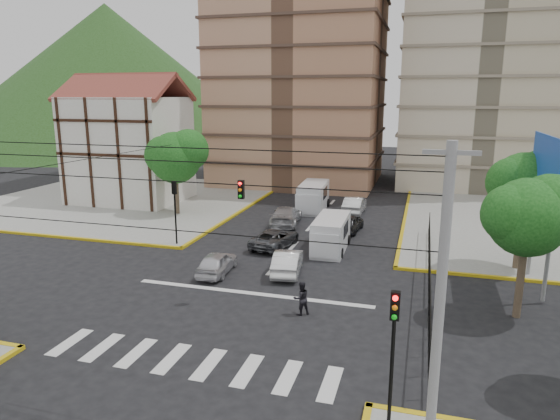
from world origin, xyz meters
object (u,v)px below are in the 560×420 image
at_px(traffic_light_se, 393,336).
at_px(car_silver_front_left, 217,263).
at_px(van_left_lane, 313,198).
at_px(pedestrian_crosswalk, 301,298).
at_px(traffic_light_nw, 175,202).
at_px(car_white_front_right, 288,261).
at_px(van_right_lane, 330,235).

height_order(traffic_light_se, car_silver_front_left, traffic_light_se).
height_order(traffic_light_se, van_left_lane, traffic_light_se).
bearing_deg(pedestrian_crosswalk, traffic_light_nw, -75.45).
distance_m(car_white_front_right, pedestrian_crosswalk, 5.73).
relative_size(van_right_lane, car_white_front_right, 1.19).
distance_m(van_left_lane, car_white_front_right, 16.29).
bearing_deg(van_right_lane, traffic_light_nw, -171.73).
distance_m(traffic_light_nw, van_right_lane, 10.80).
relative_size(traffic_light_se, van_right_lane, 0.87).
height_order(car_silver_front_left, pedestrian_crosswalk, pedestrian_crosswalk).
bearing_deg(traffic_light_nw, traffic_light_se, -45.00).
relative_size(traffic_light_nw, van_left_lane, 0.79).
height_order(van_left_lane, pedestrian_crosswalk, van_left_lane).
xyz_separation_m(van_left_lane, car_white_front_right, (2.11, -16.14, -0.50)).
bearing_deg(van_left_lane, car_silver_front_left, -99.14).
bearing_deg(traffic_light_se, car_white_front_right, 118.38).
relative_size(car_silver_front_left, pedestrian_crosswalk, 2.34).
bearing_deg(car_silver_front_left, car_white_front_right, -165.78).
height_order(traffic_light_se, van_right_lane, traffic_light_se).
xyz_separation_m(van_right_lane, car_white_front_right, (-1.63, -4.84, -0.40)).
distance_m(van_right_lane, car_white_front_right, 5.12).
height_order(van_right_lane, van_left_lane, van_left_lane).
distance_m(car_silver_front_left, pedestrian_crosswalk, 7.31).
bearing_deg(pedestrian_crosswalk, traffic_light_se, 84.70).
relative_size(van_right_lane, van_left_lane, 0.91).
xyz_separation_m(van_right_lane, pedestrian_crosswalk, (0.50, -10.15, -0.27)).
xyz_separation_m(traffic_light_se, car_white_front_right, (-6.77, 12.53, -2.41)).
height_order(traffic_light_nw, pedestrian_crosswalk, traffic_light_nw).
bearing_deg(car_white_front_right, traffic_light_nw, -27.66).
distance_m(van_right_lane, car_silver_front_left, 8.27).
distance_m(traffic_light_nw, van_left_lane, 14.83).
xyz_separation_m(traffic_light_se, traffic_light_nw, (-15.60, 15.60, 0.00)).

